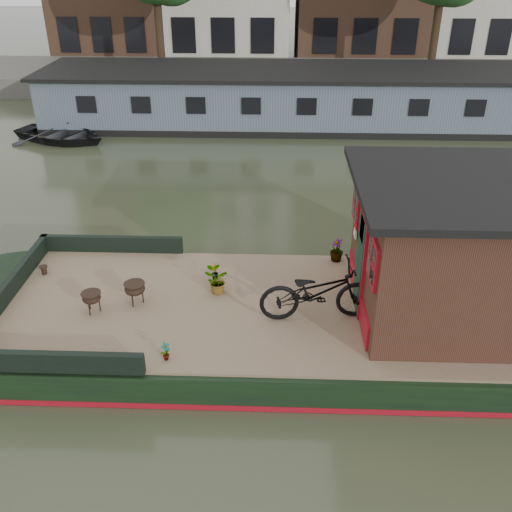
{
  "coord_description": "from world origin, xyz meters",
  "views": [
    {
      "loc": [
        -1.07,
        -8.57,
        6.41
      ],
      "look_at": [
        -1.4,
        0.5,
        1.38
      ],
      "focal_mm": 40.0,
      "sensor_mm": 36.0,
      "label": 1
    }
  ],
  "objects_px": {
    "cabin": "(468,249)",
    "brazier_rear": "(135,293)",
    "bicycle": "(318,291)",
    "brazier_front": "(92,302)",
    "dinghy": "(61,131)"
  },
  "relations": [
    {
      "from": "brazier_front",
      "to": "brazier_rear",
      "type": "bearing_deg",
      "value": 22.71
    },
    {
      "from": "bicycle",
      "to": "cabin",
      "type": "bearing_deg",
      "value": -89.39
    },
    {
      "from": "brazier_front",
      "to": "brazier_rear",
      "type": "distance_m",
      "value": 0.76
    },
    {
      "from": "bicycle",
      "to": "brazier_rear",
      "type": "relative_size",
      "value": 4.67
    },
    {
      "from": "brazier_front",
      "to": "cabin",
      "type": "bearing_deg",
      "value": 2.86
    },
    {
      "from": "brazier_rear",
      "to": "dinghy",
      "type": "distance_m",
      "value": 12.68
    },
    {
      "from": "brazier_front",
      "to": "dinghy",
      "type": "bearing_deg",
      "value": 111.6
    },
    {
      "from": "cabin",
      "to": "bicycle",
      "type": "height_order",
      "value": "cabin"
    },
    {
      "from": "bicycle",
      "to": "brazier_rear",
      "type": "xyz_separation_m",
      "value": [
        -3.24,
        0.31,
        -0.31
      ]
    },
    {
      "from": "brazier_front",
      "to": "dinghy",
      "type": "relative_size",
      "value": 0.11
    },
    {
      "from": "cabin",
      "to": "brazier_rear",
      "type": "height_order",
      "value": "cabin"
    },
    {
      "from": "brazier_front",
      "to": "dinghy",
      "type": "height_order",
      "value": "brazier_front"
    },
    {
      "from": "cabin",
      "to": "brazier_rear",
      "type": "bearing_deg",
      "value": -179.71
    },
    {
      "from": "bicycle",
      "to": "brazier_front",
      "type": "height_order",
      "value": "bicycle"
    },
    {
      "from": "brazier_front",
      "to": "dinghy",
      "type": "xyz_separation_m",
      "value": [
        -4.66,
        11.77,
        -0.48
      ]
    }
  ]
}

